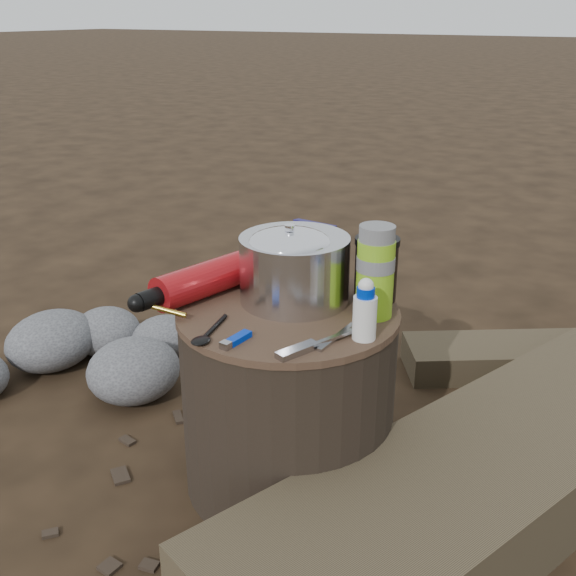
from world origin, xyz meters
The scene contains 15 objects.
ground centered at (0.00, 0.00, 0.00)m, with size 60.00×60.00×0.00m, color black.
stump centered at (0.00, 0.00, 0.22)m, with size 0.47×0.47×0.43m, color black.
rock_ring centered at (-0.73, -0.14, 0.10)m, with size 0.48×1.04×0.21m, color #56575B, non-canonical shape.
foil_windscreen centered at (-0.01, 0.05, 0.50)m, with size 0.24×0.24×0.14m, color silver.
camping_pot centered at (-0.01, 0.03, 0.51)m, with size 0.17×0.17×0.17m, color white.
fuel_bottle centered at (-0.20, -0.03, 0.47)m, with size 0.08×0.32×0.08m, color #AA1318, non-canonical shape.
thermos centered at (0.17, 0.07, 0.53)m, with size 0.08×0.08×0.19m, color #80BD1D.
travel_mug centered at (0.13, 0.15, 0.50)m, with size 0.09×0.09×0.14m, color black.
stuff_sack centered at (-0.12, 0.16, 0.48)m, with size 0.15×0.12×0.10m, color #CDBC00.
food_pouch centered at (-0.05, 0.19, 0.50)m, with size 0.10×0.02×0.13m, color navy.
lighter centered at (-0.01, -0.18, 0.44)m, with size 0.02×0.08×0.01m, color #0029BA.
multitool centered at (0.11, -0.16, 0.44)m, with size 0.02×0.09×0.01m, color #9D9DA2.
pot_grabber centered at (0.15, -0.07, 0.44)m, with size 0.04×0.13×0.01m, color #9D9DA2, non-canonical shape.
spork centered at (-0.08, -0.16, 0.44)m, with size 0.03×0.13×0.01m, color black, non-canonical shape.
squeeze_bottle centered at (0.19, -0.04, 0.49)m, with size 0.05×0.05×0.11m, color white.
Camera 1 is at (0.66, -1.14, 1.02)m, focal length 42.68 mm.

